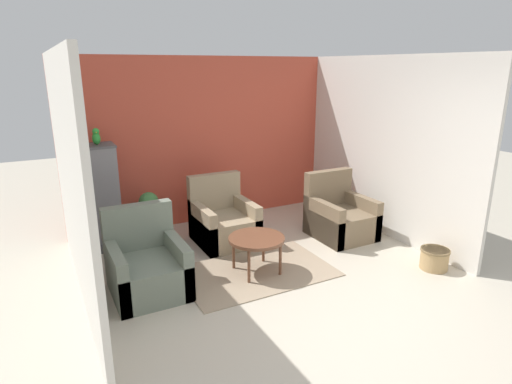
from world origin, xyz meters
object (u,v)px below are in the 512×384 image
object	(u,v)px
armchair_right	(340,217)
birdcage	(103,199)
parrot	(96,137)
coffee_table	(257,241)
armchair_left	(147,267)
wicker_basket	(434,258)
armchair_middle	(223,222)
potted_plant	(149,211)

from	to	relation	value
armchair_right	birdcage	xyz separation A→B (m)	(-3.15, 1.25, 0.40)
armchair_right	parrot	bearing A→B (deg)	158.36
coffee_table	armchair_left	size ratio (longest dim) A/B	0.73
wicker_basket	armchair_left	bearing A→B (deg)	161.35
armchair_middle	potted_plant	size ratio (longest dim) A/B	1.34
armchair_left	wicker_basket	bearing A→B (deg)	-18.65
birdcage	parrot	world-z (taller)	parrot
armchair_middle	wicker_basket	world-z (taller)	armchair_middle
armchair_middle	potted_plant	xyz separation A→B (m)	(-0.91, 0.61, 0.13)
coffee_table	wicker_basket	bearing A→B (deg)	-25.26
birdcage	potted_plant	size ratio (longest dim) A/B	2.06
armchair_right	birdcage	world-z (taller)	birdcage
armchair_left	parrot	world-z (taller)	parrot
armchair_left	armchair_right	xyz separation A→B (m)	(2.95, 0.31, 0.00)
armchair_right	wicker_basket	xyz separation A→B (m)	(0.37, -1.43, -0.15)
armchair_left	potted_plant	size ratio (longest dim) A/B	1.34
parrot	wicker_basket	distance (m)	4.64
birdcage	potted_plant	bearing A→B (deg)	-1.80
birdcage	coffee_table	bearing A→B (deg)	-49.04
coffee_table	parrot	distance (m)	2.55
armchair_middle	birdcage	bearing A→B (deg)	157.57
armchair_left	armchair_middle	size ratio (longest dim) A/B	1.00
armchair_middle	parrot	distance (m)	2.08
armchair_right	parrot	world-z (taller)	parrot
potted_plant	armchair_middle	bearing A→B (deg)	-33.97
parrot	potted_plant	bearing A→B (deg)	-1.97
birdcage	wicker_basket	distance (m)	4.45
armchair_left	parrot	bearing A→B (deg)	97.15
potted_plant	wicker_basket	xyz separation A→B (m)	(2.90, -2.66, -0.28)
armchair_middle	armchair_right	bearing A→B (deg)	-20.83
coffee_table	armchair_middle	bearing A→B (deg)	88.31
potted_plant	armchair_right	bearing A→B (deg)	-25.90
coffee_table	parrot	xyz separation A→B (m)	(-1.49, 1.72, 1.13)
armchair_left	armchair_right	bearing A→B (deg)	5.97
armchair_right	armchair_left	bearing A→B (deg)	-174.03
parrot	armchair_left	bearing A→B (deg)	-82.85
coffee_table	armchair_left	world-z (taller)	armchair_left
armchair_left	armchair_middle	distance (m)	1.62
armchair_middle	wicker_basket	distance (m)	2.86
armchair_left	birdcage	distance (m)	1.62
armchair_right	birdcage	size ratio (longest dim) A/B	0.65
potted_plant	wicker_basket	bearing A→B (deg)	-42.53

